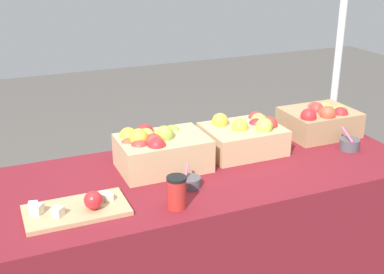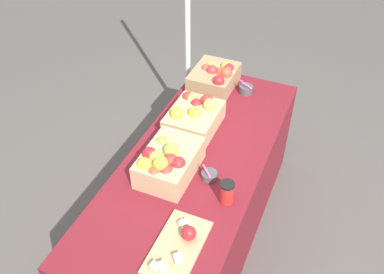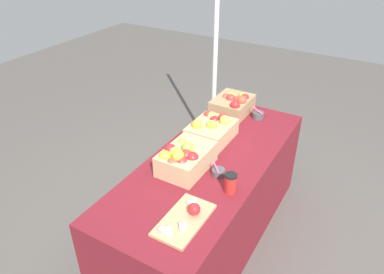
% 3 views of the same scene
% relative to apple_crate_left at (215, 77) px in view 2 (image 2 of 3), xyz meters
% --- Properties ---
extents(ground_plane, '(10.00, 10.00, 0.00)m').
position_rel_apple_crate_left_xyz_m(ground_plane, '(-0.73, -0.17, -0.82)').
color(ground_plane, '#56514C').
extents(table, '(1.90, 0.76, 0.74)m').
position_rel_apple_crate_left_xyz_m(table, '(-0.73, -0.17, -0.45)').
color(table, maroon).
rests_on(table, ground_plane).
extents(apple_crate_left, '(0.36, 0.29, 0.19)m').
position_rel_apple_crate_left_xyz_m(apple_crate_left, '(0.00, 0.00, 0.00)').
color(apple_crate_left, tan).
rests_on(apple_crate_left, table).
extents(apple_crate_middle, '(0.36, 0.29, 0.18)m').
position_rel_apple_crate_left_xyz_m(apple_crate_middle, '(-0.47, -0.04, -0.00)').
color(apple_crate_middle, tan).
rests_on(apple_crate_middle, table).
extents(apple_crate_right, '(0.39, 0.27, 0.20)m').
position_rel_apple_crate_left_xyz_m(apple_crate_right, '(-0.92, -0.07, 0.01)').
color(apple_crate_right, tan).
rests_on(apple_crate_right, table).
extents(cutting_board_front, '(0.38, 0.21, 0.09)m').
position_rel_apple_crate_left_xyz_m(cutting_board_front, '(-1.33, -0.33, -0.06)').
color(cutting_board_front, tan).
rests_on(cutting_board_front, table).
extents(sample_bowl_near, '(0.09, 0.09, 0.09)m').
position_rel_apple_crate_left_xyz_m(sample_bowl_near, '(-0.86, -0.29, -0.06)').
color(sample_bowl_near, '#4C4C51').
rests_on(sample_bowl_near, table).
extents(sample_bowl_mid, '(0.10, 0.10, 0.11)m').
position_rel_apple_crate_left_xyz_m(sample_bowl_mid, '(0.01, -0.23, -0.05)').
color(sample_bowl_mid, '#4C4C51').
rests_on(sample_bowl_mid, table).
extents(coffee_cup, '(0.08, 0.08, 0.13)m').
position_rel_apple_crate_left_xyz_m(coffee_cup, '(-0.98, -0.43, -0.01)').
color(coffee_cup, red).
rests_on(coffee_cup, table).
extents(tent_pole, '(0.04, 0.04, 2.15)m').
position_rel_apple_crate_left_xyz_m(tent_pole, '(0.38, 0.38, 0.26)').
color(tent_pole, white).
rests_on(tent_pole, ground_plane).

